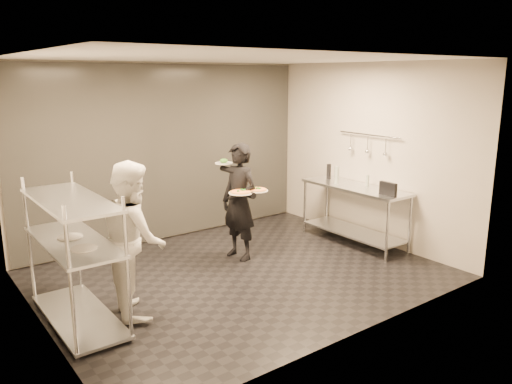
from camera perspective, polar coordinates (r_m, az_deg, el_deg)
room_shell at (r=7.35m, az=-7.09°, el=3.72°), size 5.00×4.00×2.80m
pass_rack at (r=5.63m, az=-20.06°, el=-6.61°), size 0.60×1.60×1.50m
prep_counter at (r=7.97m, az=11.19°, el=-1.39°), size 0.60×1.80×0.92m
utensil_rail at (r=7.98m, az=12.68°, el=5.30°), size 0.07×1.20×0.31m
waiter at (r=7.11m, az=-1.92°, el=-1.12°), size 0.49×0.67×1.68m
chef at (r=5.64m, az=-13.83°, el=-5.15°), size 0.82×0.96×1.72m
pizza_plate_near at (r=6.82m, az=-1.75°, el=-0.02°), size 0.33×0.33×0.05m
pizza_plate_far at (r=6.93m, az=0.16°, el=0.24°), size 0.30×0.30×0.05m
salad_plate at (r=7.19m, az=-3.70°, el=3.47°), size 0.26×0.26×0.07m
pos_monitor at (r=7.34m, az=14.85°, el=0.33°), size 0.06×0.28×0.20m
bottle_green at (r=8.02m, az=9.20°, el=1.95°), size 0.08×0.08×0.27m
bottle_clear at (r=7.93m, az=12.62°, el=1.29°), size 0.05×0.05×0.17m
bottle_dark at (r=8.35m, az=8.32°, el=2.34°), size 0.07×0.07×0.25m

